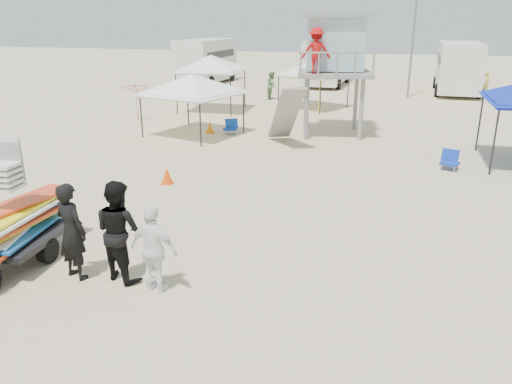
% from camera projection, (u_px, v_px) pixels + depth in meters
% --- Properties ---
extents(ground, '(140.00, 140.00, 0.00)m').
position_uv_depth(ground, '(171.00, 322.00, 8.12)').
color(ground, beige).
rests_on(ground, ground).
extents(surf_trailer, '(1.53, 2.54, 2.25)m').
position_uv_depth(surf_trailer, '(17.00, 217.00, 9.95)').
color(surf_trailer, black).
rests_on(surf_trailer, ground).
extents(man_left, '(0.78, 0.62, 1.88)m').
position_uv_depth(man_left, '(72.00, 231.00, 9.24)').
color(man_left, black).
rests_on(man_left, ground).
extents(man_mid, '(1.12, 0.99, 1.93)m').
position_uv_depth(man_mid, '(119.00, 231.00, 9.22)').
color(man_mid, black).
rests_on(man_mid, ground).
extents(man_right, '(1.00, 0.52, 1.63)m').
position_uv_depth(man_right, '(154.00, 250.00, 8.80)').
color(man_right, white).
rests_on(man_right, ground).
extents(lifeguard_tower, '(3.55, 3.55, 4.75)m').
position_uv_depth(lifeguard_tower, '(333.00, 48.00, 20.43)').
color(lifeguard_tower, gray).
rests_on(lifeguard_tower, ground).
extents(canopy_white_a, '(3.89, 3.89, 2.95)m').
position_uv_depth(canopy_white_a, '(192.00, 77.00, 20.50)').
color(canopy_white_a, black).
rests_on(canopy_white_a, ground).
extents(canopy_white_b, '(3.27, 3.27, 3.32)m').
position_uv_depth(canopy_white_b, '(211.00, 58.00, 26.01)').
color(canopy_white_b, black).
rests_on(canopy_white_b, ground).
extents(canopy_white_c, '(3.81, 3.81, 3.00)m').
position_uv_depth(canopy_white_c, '(314.00, 63.00, 26.98)').
color(canopy_white_c, black).
rests_on(canopy_white_c, ground).
extents(umbrella_a, '(2.15, 2.18, 1.77)m').
position_uv_depth(umbrella_a, '(137.00, 102.00, 24.19)').
color(umbrella_a, red).
rests_on(umbrella_a, ground).
extents(umbrella_b, '(2.63, 2.65, 1.92)m').
position_uv_depth(umbrella_b, '(320.00, 95.00, 25.98)').
color(umbrella_b, yellow).
rests_on(umbrella_b, ground).
extents(cone_near, '(0.34, 0.34, 0.50)m').
position_uv_depth(cone_near, '(167.00, 176.00, 14.88)').
color(cone_near, '#F74707').
rests_on(cone_near, ground).
extents(cone_far, '(0.34, 0.34, 0.50)m').
position_uv_depth(cone_far, '(210.00, 127.00, 21.54)').
color(cone_far, orange).
rests_on(cone_far, ground).
extents(beach_chair_a, '(0.72, 0.81, 0.64)m').
position_uv_depth(beach_chair_a, '(231.00, 127.00, 21.39)').
color(beach_chair_a, '#0E3F9E').
rests_on(beach_chair_a, ground).
extents(beach_chair_b, '(0.67, 0.73, 0.64)m').
position_uv_depth(beach_chair_b, '(450.00, 160.00, 16.34)').
color(beach_chair_b, '#1032AF').
rests_on(beach_chair_b, ground).
extents(rv_far_left, '(2.64, 6.80, 3.25)m').
position_uv_depth(rv_far_left, '(206.00, 59.00, 37.97)').
color(rv_far_left, silver).
rests_on(rv_far_left, ground).
extents(rv_mid_left, '(2.65, 6.50, 3.25)m').
position_uv_depth(rv_mid_left, '(327.00, 61.00, 36.76)').
color(rv_mid_left, silver).
rests_on(rv_mid_left, ground).
extents(rv_mid_right, '(2.64, 7.00, 3.25)m').
position_uv_depth(rv_mid_right, '(458.00, 65.00, 32.86)').
color(rv_mid_right, silver).
rests_on(rv_mid_right, ground).
extents(light_pole_left, '(0.14, 0.14, 8.00)m').
position_uv_depth(light_pole_left, '(414.00, 31.00, 30.29)').
color(light_pole_left, slate).
rests_on(light_pole_left, ground).
extents(distant_beachgoers, '(13.30, 6.21, 1.68)m').
position_uv_depth(distant_beachgoers, '(332.00, 85.00, 30.85)').
color(distant_beachgoers, '#5A824E').
rests_on(distant_beachgoers, ground).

